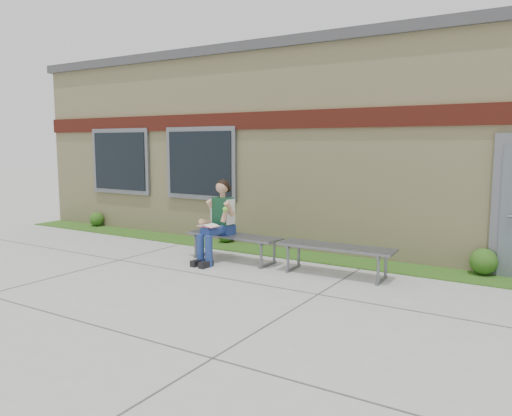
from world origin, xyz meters
The scene contains 9 objects.
ground centered at (0.00, 0.00, 0.00)m, with size 80.00×80.00×0.00m, color #9E9E99.
grass_strip centered at (0.00, 2.60, 0.01)m, with size 16.00×0.80×0.02m, color #1F5516.
school_building centered at (0.00, 5.99, 2.10)m, with size 16.20×6.22×4.20m.
bench_left centered at (-1.19, 1.60, 0.37)m, with size 1.88×0.61×0.48m.
bench_right centered at (0.81, 1.60, 0.38)m, with size 1.91×0.59×0.49m.
girl centered at (-1.39, 1.37, 0.77)m, with size 0.54×0.93×1.49m.
shrub_west centered at (-6.33, 2.85, 0.20)m, with size 0.36×0.36×0.36m, color #1F5516.
shrub_mid centered at (-2.26, 2.85, 0.20)m, with size 0.35×0.35×0.35m, color #1F5516.
shrub_east centered at (2.85, 2.85, 0.23)m, with size 0.43×0.43×0.43m, color #1F5516.
Camera 1 is at (3.86, -5.81, 2.13)m, focal length 35.00 mm.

